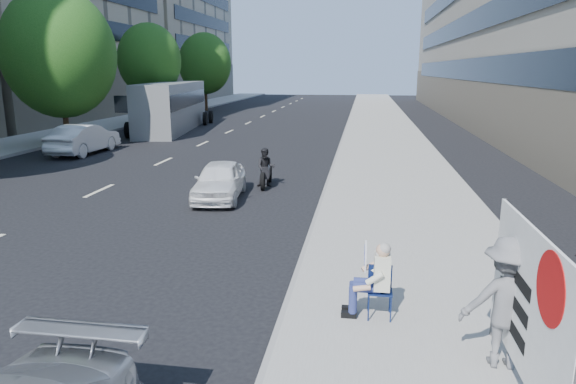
% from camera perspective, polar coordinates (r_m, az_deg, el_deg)
% --- Properties ---
extents(ground, '(160.00, 160.00, 0.00)m').
position_cam_1_polar(ground, '(9.89, -8.55, -11.78)').
color(ground, black).
rests_on(ground, ground).
extents(near_sidewalk, '(5.00, 120.00, 0.15)m').
position_cam_1_polar(near_sidewalk, '(28.86, 10.90, 5.02)').
color(near_sidewalk, gray).
rests_on(near_sidewalk, ground).
extents(far_sidewalk, '(4.50, 120.00, 0.15)m').
position_cam_1_polar(far_sidewalk, '(34.79, -25.83, 5.32)').
color(far_sidewalk, gray).
rests_on(far_sidewalk, ground).
extents(tree_far_c, '(6.00, 6.00, 8.47)m').
position_cam_1_polar(tree_far_c, '(31.21, -24.08, 13.85)').
color(tree_far_c, '#382616').
rests_on(tree_far_c, ground).
extents(tree_far_d, '(4.80, 4.80, 7.65)m').
position_cam_1_polar(tree_far_d, '(41.89, -15.13, 13.96)').
color(tree_far_d, '#382616').
rests_on(tree_far_d, ground).
extents(tree_far_e, '(5.40, 5.40, 7.89)m').
position_cam_1_polar(tree_far_e, '(55.04, -9.23, 13.91)').
color(tree_far_e, '#382616').
rests_on(tree_far_e, ground).
extents(seated_protester, '(0.83, 1.12, 1.31)m').
position_cam_1_polar(seated_protester, '(8.72, 9.50, -9.11)').
color(seated_protester, navy).
rests_on(seated_protester, near_sidewalk).
extents(jogger, '(1.22, 0.72, 1.87)m').
position_cam_1_polar(jogger, '(7.78, 23.10, -11.22)').
color(jogger, slate).
rests_on(jogger, near_sidewalk).
extents(protest_banner, '(0.08, 3.06, 2.20)m').
position_cam_1_polar(protest_banner, '(7.07, 25.11, -11.15)').
color(protest_banner, '#4C4C4C').
rests_on(protest_banner, near_sidewalk).
extents(white_sedan_near, '(1.82, 3.76, 1.24)m').
position_cam_1_polar(white_sedan_near, '(17.14, -7.61, 1.30)').
color(white_sedan_near, white).
rests_on(white_sedan_near, ground).
extents(white_sedan_mid, '(1.74, 4.62, 1.51)m').
position_cam_1_polar(white_sedan_mid, '(28.22, -21.73, 5.51)').
color(white_sedan_mid, silver).
rests_on(white_sedan_mid, ground).
extents(motorcycle, '(0.75, 2.05, 1.42)m').
position_cam_1_polar(motorcycle, '(18.77, -2.46, 2.53)').
color(motorcycle, black).
rests_on(motorcycle, ground).
extents(bus, '(4.17, 12.33, 3.30)m').
position_cam_1_polar(bus, '(37.43, -12.72, 9.22)').
color(bus, slate).
rests_on(bus, ground).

